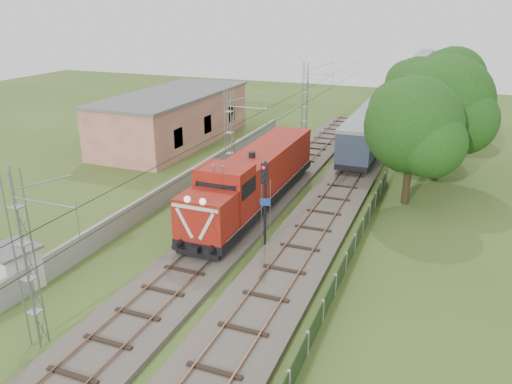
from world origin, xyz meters
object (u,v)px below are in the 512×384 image
at_px(coach_rake, 407,80).
at_px(locomotive, 255,178).
at_px(signal_post, 265,190).
at_px(relay_hut, 14,268).

bearing_deg(coach_rake, locomotive, -95.36).
bearing_deg(signal_post, locomotive, 117.07).
relative_size(signal_post, relay_hut, 2.08).
relative_size(coach_rake, signal_post, 16.09).
xyz_separation_m(locomotive, signal_post, (2.89, -5.65, 1.44)).
xyz_separation_m(locomotive, relay_hut, (-7.40, -14.55, -1.14)).
distance_m(signal_post, relay_hut, 13.85).
distance_m(locomotive, signal_post, 6.51).
bearing_deg(signal_post, coach_rake, 87.95).
bearing_deg(coach_rake, relay_hut, -100.36).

